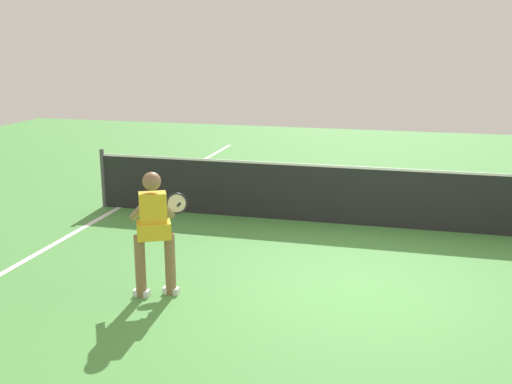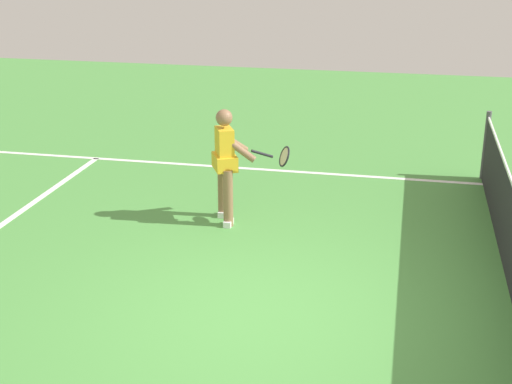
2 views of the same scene
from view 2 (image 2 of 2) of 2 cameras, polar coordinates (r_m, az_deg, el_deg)
The scene contains 3 objects.
ground_plane at distance 7.58m, azimuth 0.44°, elevation -9.49°, with size 27.79×27.79×0.00m, color #4C9342.
sideline_left_marking at distance 11.81m, azimuth 5.04°, elevation 1.49°, with size 0.10×19.38×0.01m, color white.
tennis_player at distance 9.57m, azimuth -2.29°, elevation 2.43°, with size 0.68×1.13×1.55m.
Camera 2 is at (6.47, 1.33, 3.72)m, focal length 50.74 mm.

